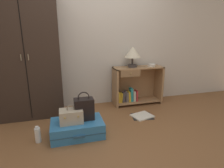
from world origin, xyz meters
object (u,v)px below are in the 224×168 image
at_px(wardrobe, 27,55).
at_px(train_case, 71,116).
at_px(handbag, 84,109).
at_px(suitcase_large, 77,128).
at_px(table_lamp, 133,53).
at_px(bottle, 38,135).
at_px(bowl, 151,65).
at_px(open_book_on_floor, 142,116).
at_px(bookshelf, 135,86).

distance_m(wardrobe, train_case, 1.27).
distance_m(wardrobe, handbag, 1.30).
bearing_deg(suitcase_large, wardrobe, 127.29).
relative_size(table_lamp, handbag, 0.97).
xyz_separation_m(wardrobe, suitcase_large, (0.66, -0.86, -0.91)).
xyz_separation_m(wardrobe, bottle, (0.15, -0.89, -0.91)).
bearing_deg(bowl, open_book_on_floor, -125.48).
relative_size(wardrobe, open_book_on_floor, 5.24).
bearing_deg(bottle, handbag, 7.01).
bearing_deg(bookshelf, wardrobe, -177.99).
bearing_deg(open_book_on_floor, train_case, -164.33).
xyz_separation_m(table_lamp, bottle, (-1.65, -0.96, -0.89)).
height_order(bookshelf, table_lamp, table_lamp).
xyz_separation_m(wardrobe, open_book_on_floor, (1.76, -0.55, -1.01)).
bearing_deg(train_case, open_book_on_floor, 15.67).
bearing_deg(table_lamp, suitcase_large, -140.89).
distance_m(table_lamp, bottle, 2.10).
bearing_deg(open_book_on_floor, bookshelf, 79.05).
bearing_deg(handbag, bowl, 31.36).
xyz_separation_m(bookshelf, bottle, (-1.73, -0.96, -0.25)).
bearing_deg(table_lamp, train_case, -142.10).
bearing_deg(open_book_on_floor, suitcase_large, -164.16).
distance_m(suitcase_large, handbag, 0.28).
relative_size(suitcase_large, open_book_on_floor, 1.81).
xyz_separation_m(bookshelf, train_case, (-1.29, -0.94, -0.05)).
relative_size(table_lamp, train_case, 1.27).
distance_m(train_case, open_book_on_floor, 1.26).
distance_m(bowl, bottle, 2.34).
xyz_separation_m(train_case, handbag, (0.18, 0.06, 0.06)).
bearing_deg(train_case, suitcase_large, 13.01).
relative_size(wardrobe, train_case, 6.74).
bearing_deg(train_case, bowl, 30.12).
bearing_deg(bottle, bowl, 24.84).
distance_m(wardrobe, bottle, 1.29).
relative_size(bookshelf, table_lamp, 2.49).
bearing_deg(bowl, handbag, -148.64).
xyz_separation_m(table_lamp, handbag, (-1.03, -0.88, -0.63)).
height_order(table_lamp, bottle, table_lamp).
relative_size(suitcase_large, bottle, 3.19).
distance_m(bookshelf, handbag, 1.42).
xyz_separation_m(wardrobe, bookshelf, (1.88, 0.07, -0.66)).
xyz_separation_m(table_lamp, bowl, (0.39, -0.01, -0.24)).
relative_size(train_case, handbag, 0.77).
relative_size(suitcase_large, train_case, 2.33).
height_order(bowl, open_book_on_floor, bowl).
height_order(bowl, handbag, bowl).
bearing_deg(wardrobe, bottle, -80.38).
height_order(table_lamp, open_book_on_floor, table_lamp).
bearing_deg(bookshelf, suitcase_large, -142.78).
bearing_deg(train_case, bottle, -178.32).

